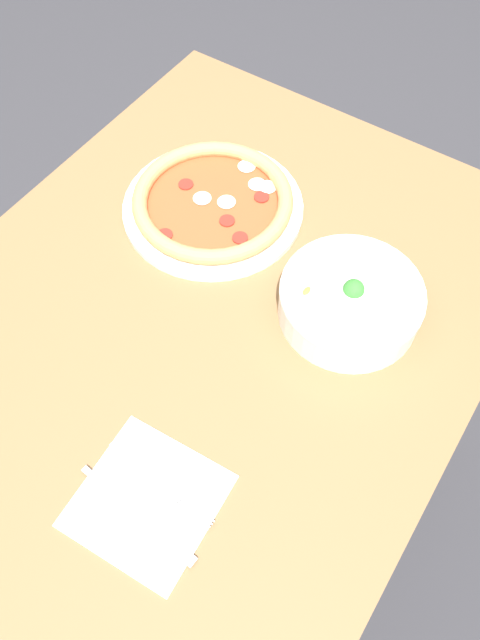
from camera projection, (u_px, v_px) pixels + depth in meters
ground_plane at (222, 469)px, 1.58m from camera, size 8.00×8.00×0.00m
dining_table at (213, 348)px, 1.06m from camera, size 1.03×0.81×0.74m
pizza at (213, 203)px, 1.06m from camera, size 0.31×0.31×0.04m
bowl at (351, 300)px, 0.93m from camera, size 0.22×0.22×0.08m
napkin at (148, 501)px, 0.80m from camera, size 0.18×0.18×0.00m
fork at (159, 482)px, 0.81m from camera, size 0.03×0.18×0.00m
knife at (132, 510)px, 0.79m from camera, size 0.03×0.19×0.01m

